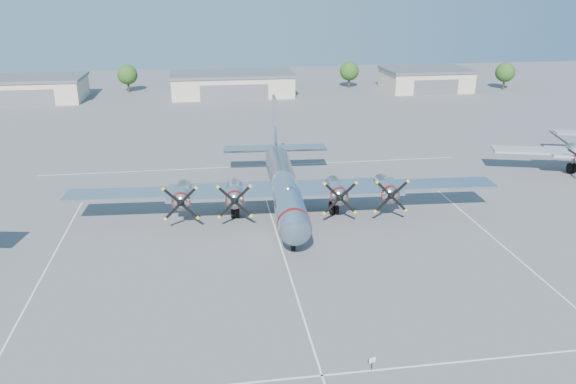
{
  "coord_description": "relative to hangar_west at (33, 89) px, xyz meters",
  "views": [
    {
      "loc": [
        -6.83,
        -52.2,
        24.38
      ],
      "look_at": [
        1.76,
        4.91,
        3.2
      ],
      "focal_mm": 35.0,
      "sensor_mm": 36.0,
      "label": 1
    }
  ],
  "objects": [
    {
      "name": "hangar_east",
      "position": [
        93.0,
        0.0,
        0.0
      ],
      "size": [
        20.6,
        14.6,
        5.4
      ],
      "color": "#B3AD8E",
      "rests_on": "ground"
    },
    {
      "name": "ground",
      "position": [
        45.0,
        -81.96,
        -2.71
      ],
      "size": [
        260.0,
        260.0,
        0.0
      ],
      "primitive_type": "plane",
      "color": "#535356",
      "rests_on": "ground"
    },
    {
      "name": "tree_west",
      "position": [
        20.0,
        8.04,
        1.51
      ],
      "size": [
        4.8,
        4.8,
        6.64
      ],
      "color": "#382619",
      "rests_on": "ground"
    },
    {
      "name": "hangar_west",
      "position": [
        0.0,
        0.0,
        0.0
      ],
      "size": [
        22.6,
        14.6,
        5.4
      ],
      "color": "#B3AD8E",
      "rests_on": "ground"
    },
    {
      "name": "parking_lines",
      "position": [
        45.0,
        -83.71,
        -2.71
      ],
      "size": [
        60.0,
        50.08,
        0.01
      ],
      "color": "silver",
      "rests_on": "ground"
    },
    {
      "name": "tree_far_east",
      "position": [
        113.0,
        -1.96,
        1.51
      ],
      "size": [
        4.8,
        4.8,
        6.64
      ],
      "color": "#382619",
      "rests_on": "ground"
    },
    {
      "name": "main_bomber_b29",
      "position": [
        46.68,
        -73.98,
        -2.71
      ],
      "size": [
        49.27,
        35.12,
        10.51
      ],
      "primitive_type": null,
      "rotation": [
        0.0,
        0.0,
        -0.06
      ],
      "color": "silver",
      "rests_on": "ground"
    },
    {
      "name": "tree_east",
      "position": [
        75.0,
        6.04,
        1.51
      ],
      "size": [
        4.8,
        4.8,
        6.64
      ],
      "color": "#382619",
      "rests_on": "ground"
    },
    {
      "name": "info_placard",
      "position": [
        48.45,
        -103.92,
        -2.01
      ],
      "size": [
        0.5,
        0.22,
        1.0
      ],
      "rotation": [
        0.0,
        0.0,
        0.37
      ],
      "color": "black",
      "rests_on": "ground"
    },
    {
      "name": "hangar_center",
      "position": [
        45.0,
        -0.0,
        -0.0
      ],
      "size": [
        28.6,
        14.6,
        5.4
      ],
      "color": "#B3AD8E",
      "rests_on": "ground"
    }
  ]
}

